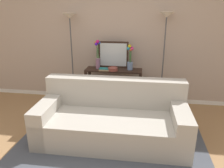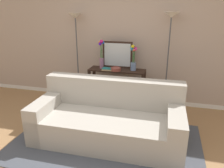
# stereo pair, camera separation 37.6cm
# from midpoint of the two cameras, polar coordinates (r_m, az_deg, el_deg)

# --- Properties ---
(ground_plane) EXTENTS (16.00, 16.00, 0.02)m
(ground_plane) POSITION_cam_midpoint_polar(r_m,az_deg,el_deg) (3.07, -3.50, -20.02)
(ground_plane) COLOR #9E754C
(back_wall) EXTENTS (12.00, 0.15, 2.92)m
(back_wall) POSITION_cam_midpoint_polar(r_m,az_deg,el_deg) (4.59, 5.17, 13.24)
(back_wall) COLOR white
(back_wall) RESTS_ON ground
(area_rug) EXTENTS (2.78, 1.72, 0.01)m
(area_rug) POSITION_cam_midpoint_polar(r_m,az_deg,el_deg) (3.42, 1.65, -15.04)
(area_rug) COLOR #474C56
(area_rug) RESTS_ON ground
(couch) EXTENTS (2.22, 1.04, 0.88)m
(couch) POSITION_cam_midpoint_polar(r_m,az_deg,el_deg) (3.40, 2.33, -9.32)
(couch) COLOR #ADA89E
(couch) RESTS_ON ground
(console_table) EXTENTS (1.11, 0.34, 0.78)m
(console_table) POSITION_cam_midpoint_polar(r_m,az_deg,el_deg) (4.40, 3.72, 0.63)
(console_table) COLOR black
(console_table) RESTS_ON ground
(floor_lamp_left) EXTENTS (0.28, 0.28, 1.83)m
(floor_lamp_left) POSITION_cam_midpoint_polar(r_m,az_deg,el_deg) (4.56, -6.94, 12.96)
(floor_lamp_left) COLOR #4C4C51
(floor_lamp_left) RESTS_ON ground
(floor_lamp_right) EXTENTS (0.28, 0.28, 1.86)m
(floor_lamp_right) POSITION_cam_midpoint_polar(r_m,az_deg,el_deg) (4.24, 17.35, 12.11)
(floor_lamp_right) COLOR #4C4C51
(floor_lamp_right) RESTS_ON ground
(wall_mirror) EXTENTS (0.60, 0.02, 0.53)m
(wall_mirror) POSITION_cam_midpoint_polar(r_m,az_deg,el_deg) (4.40, 3.86, 7.57)
(wall_mirror) COLOR black
(wall_mirror) RESTS_ON console_table
(vase_tall_flowers) EXTENTS (0.12, 0.11, 0.57)m
(vase_tall_flowers) POSITION_cam_midpoint_polar(r_m,az_deg,el_deg) (4.34, -0.31, 7.53)
(vase_tall_flowers) COLOR gray
(vase_tall_flowers) RESTS_ON console_table
(vase_short_flowers) EXTENTS (0.13, 0.13, 0.50)m
(vase_short_flowers) POSITION_cam_midpoint_polar(r_m,az_deg,el_deg) (4.24, 8.17, 6.52)
(vase_short_flowers) COLOR #6B84AD
(vase_short_flowers) RESTS_ON console_table
(fruit_bowl) EXTENTS (0.19, 0.19, 0.06)m
(fruit_bowl) POSITION_cam_midpoint_polar(r_m,az_deg,el_deg) (4.22, 3.52, 3.86)
(fruit_bowl) COLOR brown
(fruit_bowl) RESTS_ON console_table
(book_stack) EXTENTS (0.23, 0.16, 0.04)m
(book_stack) POSITION_cam_midpoint_polar(r_m,az_deg,el_deg) (4.26, 1.36, 3.84)
(book_stack) COLOR tan
(book_stack) RESTS_ON console_table
(book_row_under_console) EXTENTS (0.40, 0.17, 0.13)m
(book_row_under_console) POSITION_cam_midpoint_polar(r_m,az_deg,el_deg) (4.62, 0.39, -4.64)
(book_row_under_console) COLOR #B77F33
(book_row_under_console) RESTS_ON ground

